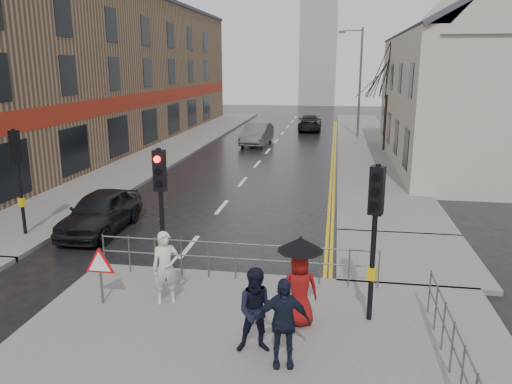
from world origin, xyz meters
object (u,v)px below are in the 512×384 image
(car_parked, at_px, (100,212))
(car_mid, at_px, (257,134))
(pedestrian_with_umbrella, at_px, (300,276))
(pedestrian_d, at_px, (283,322))
(pedestrian_a, at_px, (166,268))
(pedestrian_b, at_px, (258,311))

(car_parked, relative_size, car_mid, 0.88)
(pedestrian_with_umbrella, height_order, pedestrian_d, pedestrian_with_umbrella)
(pedestrian_a, xyz_separation_m, pedestrian_with_umbrella, (3.07, -0.54, 0.24))
(pedestrian_b, xyz_separation_m, pedestrian_d, (0.51, -0.37, 0.01))
(pedestrian_b, distance_m, pedestrian_d, 0.63)
(pedestrian_b, bearing_deg, pedestrian_d, -46.05)
(car_parked, distance_m, car_mid, 19.78)
(pedestrian_b, relative_size, pedestrian_d, 0.99)
(pedestrian_b, bearing_deg, car_mid, 89.09)
(pedestrian_a, relative_size, pedestrian_with_umbrella, 0.88)
(pedestrian_a, bearing_deg, pedestrian_b, -58.52)
(pedestrian_a, bearing_deg, car_mid, 70.80)
(pedestrian_a, xyz_separation_m, car_mid, (-1.81, 24.58, -0.23))
(pedestrian_b, relative_size, car_mid, 0.37)
(car_parked, bearing_deg, pedestrian_with_umbrella, -37.24)
(pedestrian_b, distance_m, car_mid, 26.58)
(pedestrian_b, distance_m, pedestrian_with_umbrella, 1.36)
(pedestrian_with_umbrella, height_order, car_mid, pedestrian_with_umbrella)
(pedestrian_b, relative_size, pedestrian_with_umbrella, 0.87)
(pedestrian_with_umbrella, distance_m, pedestrian_d, 1.54)
(pedestrian_d, xyz_separation_m, car_parked, (-6.88, 6.96, -0.30))
(pedestrian_with_umbrella, bearing_deg, car_mid, 101.00)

